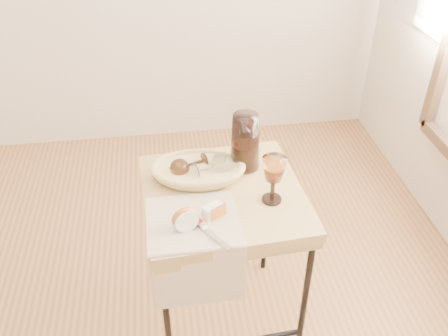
{
  "coord_description": "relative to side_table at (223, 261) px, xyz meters",
  "views": [
    {
      "loc": [
        0.36,
        -1.18,
        1.84
      ],
      "look_at": [
        0.56,
        0.17,
        0.85
      ],
      "focal_mm": 38.96,
      "sensor_mm": 36.0,
      "label": 1
    }
  ],
  "objects": [
    {
      "name": "side_table",
      "position": [
        0.0,
        0.0,
        0.0
      ],
      "size": [
        0.61,
        0.61,
        0.73
      ],
      "primitive_type": null,
      "rotation": [
        0.0,
        0.0,
        0.06
      ],
      "color": "olive",
      "rests_on": "floor"
    },
    {
      "name": "table_knife",
      "position": [
        -0.09,
        -0.19,
        0.38
      ],
      "size": [
        0.14,
        0.21,
        0.02
      ],
      "primitive_type": null,
      "rotation": [
        0.0,
        0.0,
        -1.02
      ],
      "color": "silver",
      "rests_on": "tea_towel"
    },
    {
      "name": "bread_basket",
      "position": [
        -0.08,
        0.1,
        0.39
      ],
      "size": [
        0.33,
        0.25,
        0.05
      ],
      "primitive_type": null,
      "rotation": [
        0.0,
        0.0,
        -0.1
      ],
      "color": "tan",
      "rests_on": "side_table"
    },
    {
      "name": "apple_wedge",
      "position": [
        -0.06,
        -0.13,
        0.39
      ],
      "size": [
        0.07,
        0.07,
        0.04
      ],
      "primitive_type": "cube",
      "rotation": [
        0.0,
        0.0,
        0.57
      ],
      "color": "white",
      "rests_on": "tea_towel"
    },
    {
      "name": "pitcher",
      "position": [
        0.1,
        0.15,
        0.48
      ],
      "size": [
        0.24,
        0.28,
        0.27
      ],
      "primitive_type": null,
      "rotation": [
        0.0,
        0.0,
        0.42
      ],
      "color": "black",
      "rests_on": "side_table"
    },
    {
      "name": "wine_goblet",
      "position": [
        0.16,
        -0.07,
        0.46
      ],
      "size": [
        0.11,
        0.11,
        0.18
      ],
      "primitive_type": null,
      "rotation": [
        0.0,
        0.0,
        -0.24
      ],
      "color": "white",
      "rests_on": "side_table"
    },
    {
      "name": "apple_half",
      "position": [
        -0.15,
        -0.18,
        0.41
      ],
      "size": [
        0.1,
        0.07,
        0.08
      ],
      "primitive_type": "ellipsoid",
      "rotation": [
        0.0,
        0.0,
        0.29
      ],
      "color": "#B82102",
      "rests_on": "tea_towel"
    },
    {
      "name": "goblet_lying_a",
      "position": [
        -0.11,
        0.12,
        0.42
      ],
      "size": [
        0.14,
        0.11,
        0.07
      ],
      "primitive_type": null,
      "rotation": [
        0.0,
        0.0,
        3.54
      ],
      "color": "#533420",
      "rests_on": "bread_basket"
    },
    {
      "name": "tea_towel",
      "position": [
        -0.12,
        -0.15,
        0.37
      ],
      "size": [
        0.32,
        0.28,
        0.01
      ],
      "primitive_type": "cube",
      "rotation": [
        0.0,
        0.0,
        0.01
      ],
      "color": "beige",
      "rests_on": "side_table"
    },
    {
      "name": "goblet_lying_b",
      "position": [
        -0.03,
        0.08,
        0.42
      ],
      "size": [
        0.16,
        0.12,
        0.08
      ],
      "primitive_type": null,
      "rotation": [
        0.0,
        0.0,
        0.32
      ],
      "color": "white",
      "rests_on": "bread_basket"
    }
  ]
}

